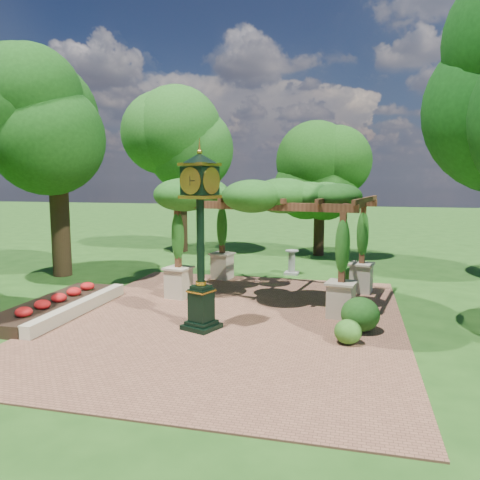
# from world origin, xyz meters

# --- Properties ---
(ground) EXTENTS (120.00, 120.00, 0.00)m
(ground) POSITION_xyz_m (0.00, 0.00, 0.00)
(ground) COLOR #1E4714
(ground) RESTS_ON ground
(brick_plaza) EXTENTS (10.00, 12.00, 0.04)m
(brick_plaza) POSITION_xyz_m (0.00, 1.00, 0.02)
(brick_plaza) COLOR brown
(brick_plaza) RESTS_ON ground
(border_wall) EXTENTS (0.35, 5.00, 0.40)m
(border_wall) POSITION_xyz_m (-4.60, 0.50, 0.20)
(border_wall) COLOR #C6B793
(border_wall) RESTS_ON ground
(flower_bed) EXTENTS (1.50, 5.00, 0.36)m
(flower_bed) POSITION_xyz_m (-5.50, 0.50, 0.18)
(flower_bed) COLOR red
(flower_bed) RESTS_ON ground
(pedestal_clock) EXTENTS (1.24, 1.24, 4.88)m
(pedestal_clock) POSITION_xyz_m (-0.48, -0.02, 2.92)
(pedestal_clock) COLOR black
(pedestal_clock) RESTS_ON brick_plaza
(pergola) EXTENTS (7.19, 5.23, 4.12)m
(pergola) POSITION_xyz_m (0.76, 4.19, 3.38)
(pergola) COLOR #BDAD8C
(pergola) RESTS_ON brick_plaza
(sundial) EXTENTS (0.61, 0.61, 1.06)m
(sundial) POSITION_xyz_m (0.95, 8.11, 0.47)
(sundial) COLOR gray
(sundial) RESTS_ON ground
(shrub_front) EXTENTS (0.89, 0.89, 0.62)m
(shrub_front) POSITION_xyz_m (3.47, -0.28, 0.35)
(shrub_front) COLOR #2D601B
(shrub_front) RESTS_ON brick_plaza
(shrub_mid) EXTENTS (1.16, 1.16, 0.93)m
(shrub_mid) POSITION_xyz_m (3.77, 0.79, 0.51)
(shrub_mid) COLOR #1C4A14
(shrub_mid) RESTS_ON brick_plaza
(shrub_back) EXTENTS (0.99, 0.99, 0.74)m
(shrub_back) POSITION_xyz_m (3.42, 6.04, 0.41)
(shrub_back) COLOR #27641D
(shrub_back) RESTS_ON brick_plaza
(tree_west_near) EXTENTS (4.98, 4.98, 9.19)m
(tree_west_near) POSITION_xyz_m (-8.63, 5.53, 6.31)
(tree_west_near) COLOR #352615
(tree_west_near) RESTS_ON ground
(tree_west_far) EXTENTS (4.48, 4.48, 7.96)m
(tree_west_far) POSITION_xyz_m (-6.04, 13.10, 5.46)
(tree_west_far) COLOR #302112
(tree_west_far) RESTS_ON ground
(tree_north) EXTENTS (3.75, 3.75, 6.33)m
(tree_north) POSITION_xyz_m (1.70, 13.54, 4.35)
(tree_north) COLOR black
(tree_north) RESTS_ON ground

